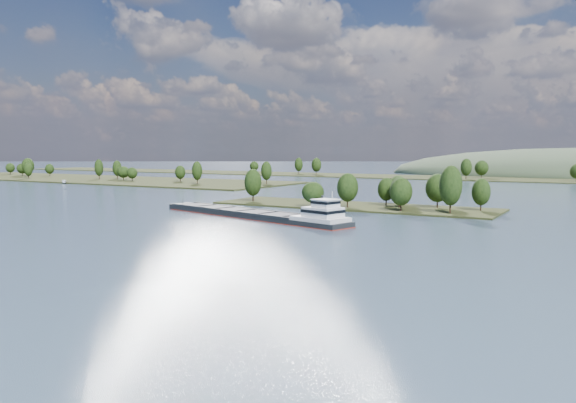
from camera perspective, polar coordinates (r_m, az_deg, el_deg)
The scene contains 6 objects.
ground at distance 146.10m, azimuth -3.09°, elevation -2.59°, with size 1800.00×1800.00×0.00m, color #314756.
tree_island at distance 194.70m, azimuth 8.31°, elevation 0.49°, with size 100.00×31.28×15.95m.
left_bank at distance 404.84m, azimuth -19.46°, elevation 2.24°, with size 300.00×80.00×14.94m.
back_shoreline at distance 407.01m, azimuth 20.39°, elevation 2.21°, with size 900.00×60.00×15.07m.
cargo_barge at distance 163.67m, azimuth -2.77°, elevation -1.31°, with size 73.34×27.32×9.95m.
motorboat at distance 359.15m, azimuth -21.78°, elevation 1.88°, with size 2.45×6.52×2.52m, color white.
Camera 1 is at (79.91, -0.68, 19.85)m, focal length 35.00 mm.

